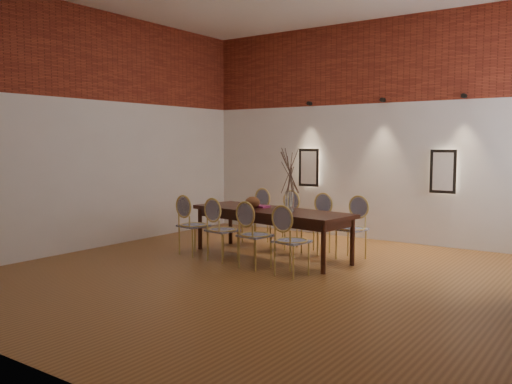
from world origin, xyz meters
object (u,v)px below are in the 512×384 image
Objects in this scene: book at (261,206)px; chair_far_d at (351,229)px; chair_near_a at (194,225)px; chair_far_a at (255,217)px; chair_far_b at (284,220)px; chair_near_c at (255,235)px; vase at (290,202)px; dining_table at (271,233)px; chair_far_c at (316,224)px; bowl at (253,202)px; chair_near_b at (223,230)px; chair_near_d at (292,241)px.

chair_far_d is at bearing 17.68° from book.
chair_near_a is 1.43m from chair_far_a.
chair_far_a is at bearing 0.00° from chair_far_b.
chair_near_c is 1.97m from chair_far_a.
vase is at bearing 86.67° from chair_near_c.
chair_far_a reaches higher than book.
dining_table is 1.24m from chair_far_d.
chair_far_d is (0.67, -0.09, 0.00)m from chair_far_c.
dining_table is 2.87× the size of chair_near_c.
dining_table is at bearing 35.18° from chair_near_a.
book is at bearing 128.19° from chair_near_c.
chair_far_a is at bearing 123.23° from bowl.
chair_far_c is 0.83m from vase.
dining_table is at bearing 115.31° from chair_far_b.
chair_near_c is at bearing -59.83° from book.
book is at bearing 138.96° from chair_far_a.
chair_far_c is at bearing 90.00° from chair_near_c.
bowl is at bearing -118.70° from book.
chair_near_b is at bearing 46.60° from chair_far_d.
chair_far_c is at bearing -180.00° from chair_far_b.
chair_far_c is 3.62× the size of book.
bowl is at bearing 89.59° from chair_far_b.
chair_far_d is at bearing 46.60° from chair_near_b.
chair_far_b is 1.10m from vase.
chair_near_a is 2.48m from chair_far_d.
chair_far_a is (-1.14, 1.60, 0.00)m from chair_near_c.
bowl is (-0.35, -0.00, 0.46)m from dining_table.
chair_far_a is at bearing 115.31° from chair_near_b.
chair_near_d is (0.90, -0.85, 0.09)m from dining_table.
chair_far_a is at bearing 144.82° from dining_table.
chair_far_d is at bearing 40.39° from vase.
chair_near_d reaches higher than dining_table.
chair_near_d is at bearing -34.10° from bowl.
chair_near_d is at bearing 115.31° from chair_far_c.
chair_far_c is at bearing -180.00° from chair_far_a.
chair_near_c is at bearing 64.69° from chair_far_d.
chair_far_d reaches higher than bowl.
chair_near_d is 1.00× the size of chair_far_b.
chair_near_a is 1.00× the size of chair_near_d.
chair_far_a is 1.00× the size of chair_far_c.
dining_table is 2.87× the size of chair_near_b.
chair_far_d reaches higher than book.
dining_table is 10.39× the size of book.
chair_far_b is at bearing 115.31° from dining_table.
chair_far_b is at bearing -180.00° from chair_far_a.
chair_far_c is (1.54, 1.23, 0.00)m from chair_near_a.
chair_far_d is at bearing 180.00° from chair_far_c.
chair_far_c is (0.67, -0.09, 0.00)m from chair_far_b.
vase reaches higher than chair_far_c.
chair_near_d is (1.34, -0.19, 0.00)m from chair_near_b.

